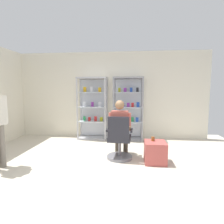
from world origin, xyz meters
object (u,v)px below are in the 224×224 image
object	(u,v)px
office_chair	(119,142)
seated_shopkeeper	(120,126)
storage_crate	(155,152)
tea_glass	(153,139)
display_cabinet_right	(128,108)
display_cabinet_left	(93,108)

from	to	relation	value
office_chair	seated_shopkeeper	bearing A→B (deg)	86.91
seated_shopkeeper	storage_crate	size ratio (longest dim) A/B	2.81
storage_crate	tea_glass	xyz separation A→B (m)	(-0.04, 0.07, 0.27)
office_chair	tea_glass	world-z (taller)	office_chair
seated_shopkeeper	office_chair	bearing A→B (deg)	-93.09
display_cabinet_right	office_chair	bearing A→B (deg)	-94.99
display_cabinet_right	tea_glass	world-z (taller)	display_cabinet_right
storage_crate	tea_glass	bearing A→B (deg)	122.24
display_cabinet_left	display_cabinet_right	distance (m)	1.10
tea_glass	office_chair	bearing A→B (deg)	176.78
display_cabinet_right	tea_glass	distance (m)	1.95
display_cabinet_left	storage_crate	size ratio (longest dim) A/B	4.13
display_cabinet_left	office_chair	xyz separation A→B (m)	(0.95, -1.77, -0.57)
display_cabinet_left	storage_crate	distance (m)	2.64
tea_glass	display_cabinet_left	bearing A→B (deg)	132.52
tea_glass	seated_shopkeeper	bearing A→B (deg)	163.86
display_cabinet_right	display_cabinet_left	bearing A→B (deg)	179.95
display_cabinet_right	seated_shopkeeper	size ratio (longest dim) A/B	1.47
seated_shopkeeper	tea_glass	xyz separation A→B (m)	(0.70, -0.20, -0.22)
seated_shopkeeper	tea_glass	world-z (taller)	seated_shopkeeper
display_cabinet_right	office_chair	size ratio (longest dim) A/B	1.98
office_chair	storage_crate	bearing A→B (deg)	-8.16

